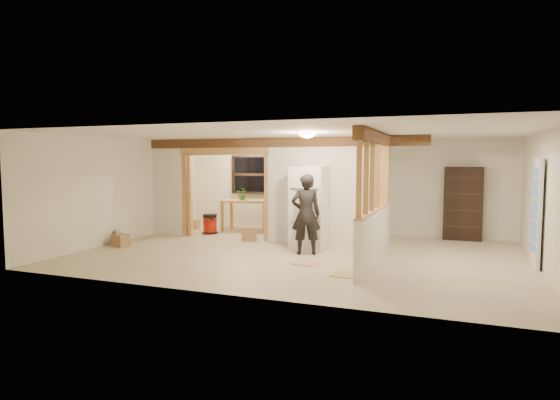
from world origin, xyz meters
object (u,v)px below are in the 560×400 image
at_px(work_table, 247,216).
at_px(shop_vac, 210,224).
at_px(woman, 306,214).
at_px(bookshelf, 463,204).
at_px(refrigerator, 309,207).

xyz_separation_m(work_table, shop_vac, (-0.75, -0.76, -0.16)).
bearing_deg(woman, bookshelf, -158.69).
height_order(woman, work_table, woman).
height_order(woman, shop_vac, woman).
distance_m(work_table, shop_vac, 1.08).
distance_m(shop_vac, bookshelf, 6.48).
bearing_deg(bookshelf, refrigerator, -145.18).
relative_size(shop_vac, bookshelf, 0.30).
height_order(shop_vac, bookshelf, bookshelf).
relative_size(work_table, bookshelf, 0.76).
bearing_deg(work_table, shop_vac, -146.60).
xyz_separation_m(refrigerator, woman, (0.17, -0.78, -0.07)).
distance_m(refrigerator, work_table, 2.92).
bearing_deg(work_table, bookshelf, -6.37).
distance_m(work_table, bookshelf, 5.61).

